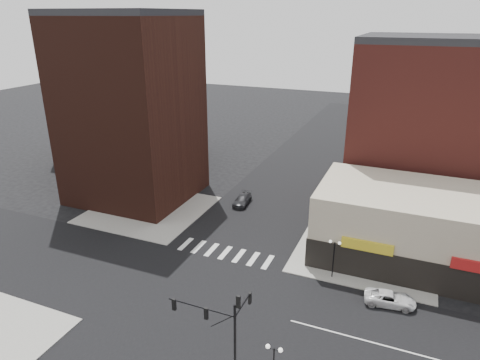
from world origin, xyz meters
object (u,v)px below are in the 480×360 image
(white_suv, at_px, (390,299))
(dark_sedan_north, at_px, (242,200))
(street_lamp_se_a, at_px, (274,358))
(street_lamp_ne, at_px, (334,250))
(traffic_signal, at_px, (224,322))

(white_suv, height_order, dark_sedan_north, dark_sedan_north)
(street_lamp_se_a, distance_m, street_lamp_ne, 16.03)
(street_lamp_se_a, height_order, street_lamp_ne, same)
(dark_sedan_north, bearing_deg, traffic_signal, -75.06)
(white_suv, distance_m, dark_sedan_north, 26.19)
(traffic_signal, height_order, street_lamp_ne, traffic_signal)
(traffic_signal, xyz_separation_m, street_lamp_se_a, (3.76, -0.17, -1.67))
(traffic_signal, height_order, white_suv, traffic_signal)
(white_suv, bearing_deg, dark_sedan_north, 46.51)
(traffic_signal, distance_m, street_lamp_se_a, 4.12)
(street_lamp_se_a, relative_size, white_suv, 0.90)
(traffic_signal, bearing_deg, dark_sedan_north, 110.06)
(traffic_signal, relative_size, dark_sedan_north, 1.71)
(street_lamp_ne, relative_size, white_suv, 0.90)
(traffic_signal, height_order, dark_sedan_north, traffic_signal)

